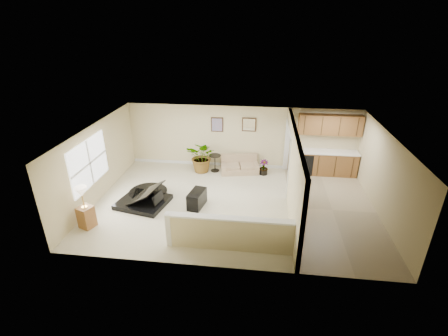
# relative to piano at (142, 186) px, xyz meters

# --- Properties ---
(floor) EXTENTS (9.00, 9.00, 0.00)m
(floor) POSITION_rel_piano_xyz_m (2.97, 0.22, -0.60)
(floor) COLOR #B8B18F
(floor) RESTS_ON ground
(back_wall) EXTENTS (9.00, 0.04, 2.50)m
(back_wall) POSITION_rel_piano_xyz_m (2.97, 3.22, 0.65)
(back_wall) COLOR #C4B585
(back_wall) RESTS_ON floor
(front_wall) EXTENTS (9.00, 0.04, 2.50)m
(front_wall) POSITION_rel_piano_xyz_m (2.97, -2.78, 0.65)
(front_wall) COLOR #C4B585
(front_wall) RESTS_ON floor
(left_wall) EXTENTS (0.04, 6.00, 2.50)m
(left_wall) POSITION_rel_piano_xyz_m (-1.53, 0.22, 0.65)
(left_wall) COLOR #C4B585
(left_wall) RESTS_ON floor
(right_wall) EXTENTS (0.04, 6.00, 2.50)m
(right_wall) POSITION_rel_piano_xyz_m (7.47, 0.22, 0.65)
(right_wall) COLOR #C4B585
(right_wall) RESTS_ON floor
(ceiling) EXTENTS (9.00, 6.00, 0.04)m
(ceiling) POSITION_rel_piano_xyz_m (2.97, 0.22, 1.90)
(ceiling) COLOR silver
(ceiling) RESTS_ON back_wall
(kitchen_vinyl) EXTENTS (2.70, 6.00, 0.01)m
(kitchen_vinyl) POSITION_rel_piano_xyz_m (6.12, 0.22, -0.60)
(kitchen_vinyl) COLOR tan
(kitchen_vinyl) RESTS_ON floor
(interior_partition) EXTENTS (0.18, 5.99, 2.50)m
(interior_partition) POSITION_rel_piano_xyz_m (4.77, 0.47, 0.62)
(interior_partition) COLOR #C4B585
(interior_partition) RESTS_ON floor
(pony_half_wall) EXTENTS (3.42, 0.22, 1.00)m
(pony_half_wall) POSITION_rel_piano_xyz_m (3.05, -2.08, -0.08)
(pony_half_wall) COLOR #C4B585
(pony_half_wall) RESTS_ON floor
(left_window) EXTENTS (0.05, 2.15, 1.45)m
(left_window) POSITION_rel_piano_xyz_m (-1.51, -0.28, 0.85)
(left_window) COLOR white
(left_window) RESTS_ON left_wall
(wall_art_left) EXTENTS (0.48, 0.04, 0.58)m
(wall_art_left) POSITION_rel_piano_xyz_m (2.02, 3.19, 1.15)
(wall_art_left) COLOR #352113
(wall_art_left) RESTS_ON back_wall
(wall_mirror) EXTENTS (0.55, 0.04, 0.55)m
(wall_mirror) POSITION_rel_piano_xyz_m (3.27, 3.19, 1.20)
(wall_mirror) COLOR #352113
(wall_mirror) RESTS_ON back_wall
(kitchen_cabinets) EXTENTS (2.36, 0.65, 2.33)m
(kitchen_cabinets) POSITION_rel_piano_xyz_m (6.16, 2.95, 0.27)
(kitchen_cabinets) COLOR brown
(kitchen_cabinets) RESTS_ON floor
(piano) EXTENTS (1.99, 2.01, 1.44)m
(piano) POSITION_rel_piano_xyz_m (0.00, 0.00, 0.00)
(piano) COLOR black
(piano) RESTS_ON floor
(piano_bench) EXTENTS (0.55, 0.86, 0.53)m
(piano_bench) POSITION_rel_piano_xyz_m (1.81, -0.05, -0.33)
(piano_bench) COLOR black
(piano_bench) RESTS_ON floor
(loveseat) EXTENTS (1.60, 1.08, 0.83)m
(loveseat) POSITION_rel_piano_xyz_m (2.97, 2.75, -0.28)
(loveseat) COLOR tan
(loveseat) RESTS_ON floor
(accent_table) EXTENTS (0.47, 0.47, 0.68)m
(accent_table) POSITION_rel_piano_xyz_m (2.00, 2.65, -0.16)
(accent_table) COLOR black
(accent_table) RESTS_ON floor
(palm_plant) EXTENTS (1.37, 1.27, 1.28)m
(palm_plant) POSITION_rel_piano_xyz_m (1.53, 2.56, 0.03)
(palm_plant) COLOR black
(palm_plant) RESTS_ON floor
(small_plant) EXTENTS (0.35, 0.35, 0.60)m
(small_plant) POSITION_rel_piano_xyz_m (3.91, 2.59, -0.35)
(small_plant) COLOR black
(small_plant) RESTS_ON floor
(lamp_stand) EXTENTS (0.49, 0.49, 1.30)m
(lamp_stand) POSITION_rel_piano_xyz_m (-1.13, -1.55, -0.05)
(lamp_stand) COLOR brown
(lamp_stand) RESTS_ON floor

